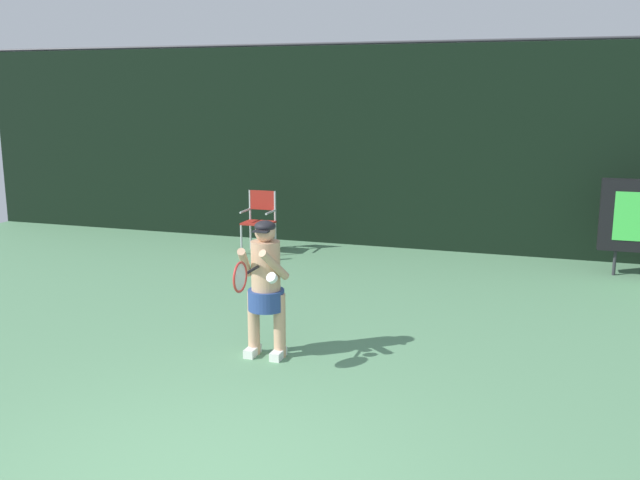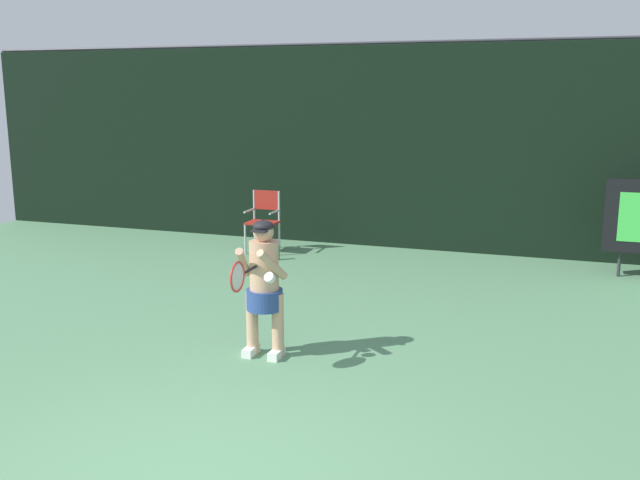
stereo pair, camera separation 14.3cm
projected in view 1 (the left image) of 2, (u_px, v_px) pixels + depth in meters
The scene contains 5 objects.
backdrop_screen at pixel (417, 148), 12.55m from camera, with size 18.00×0.12×3.66m.
umpire_chair at pixel (260, 218), 12.50m from camera, with size 0.52×0.44×1.08m.
water_bottle at pixel (274, 253), 11.99m from camera, with size 0.07×0.07×0.27m.
tennis_player at pixel (266, 283), 7.53m from camera, with size 0.52×0.59×1.48m.
tennis_racket at pixel (241, 277), 6.95m from camera, with size 0.03×0.60×0.31m.
Camera 1 is at (2.26, -4.03, 2.81)m, focal length 39.88 mm.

